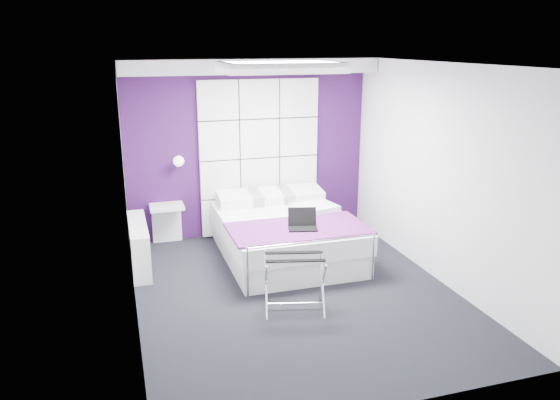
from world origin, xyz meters
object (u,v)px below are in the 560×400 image
object	(u,v)px
wall_lamp	(178,161)
luggage_rack	(294,283)
radiator	(139,245)
laptop	(301,223)
bed	(285,235)
nightstand	(167,207)

from	to	relation	value
wall_lamp	luggage_rack	xyz separation A→B (m)	(0.91, -2.45, -0.91)
radiator	laptop	size ratio (longest dim) A/B	3.41
wall_lamp	laptop	distance (m)	2.08
radiator	wall_lamp	bearing A→B (deg)	49.90
bed	laptop	bearing A→B (deg)	-86.43
wall_lamp	radiator	size ratio (longest dim) A/B	0.12
bed	nightstand	world-z (taller)	bed
wall_lamp	laptop	bearing A→B (deg)	-49.09
nightstand	radiator	bearing A→B (deg)	-121.30
wall_lamp	radiator	bearing A→B (deg)	-130.10
luggage_rack	nightstand	bearing A→B (deg)	128.66
radiator	bed	xyz separation A→B (m)	(1.92, -0.20, 0.01)
nightstand	laptop	distance (m)	2.11
laptop	nightstand	bearing A→B (deg)	149.74
luggage_rack	laptop	size ratio (longest dim) A/B	1.79
wall_lamp	bed	distance (m)	1.84
nightstand	laptop	bearing A→B (deg)	-44.23
radiator	nightstand	xyz separation A→B (m)	(0.44, 0.72, 0.27)
wall_lamp	luggage_rack	world-z (taller)	wall_lamp
wall_lamp	bed	xyz separation A→B (m)	(1.28, -0.96, -0.91)
wall_lamp	nightstand	world-z (taller)	wall_lamp
laptop	luggage_rack	bearing A→B (deg)	-99.28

